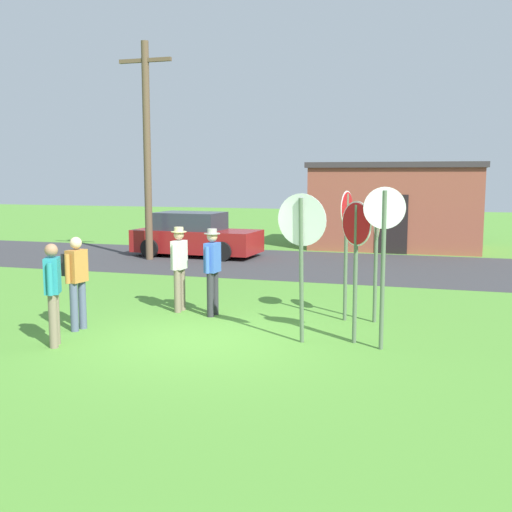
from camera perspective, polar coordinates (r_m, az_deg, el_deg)
The scene contains 14 objects.
ground_plane at distance 10.60m, azimuth -5.34°, elevation -7.71°, with size 80.00×80.00×0.00m, color #518E33.
street_asphalt at distance 19.28m, azimuth 4.97°, elevation -0.78°, with size 60.00×6.40×0.01m, color #38383A.
building_background at distance 24.07m, azimuth 12.87°, elevation 4.60°, with size 6.33×3.89×3.24m.
utility_pole at distance 20.49m, azimuth -10.09°, elevation 9.92°, with size 1.80×0.24×7.00m.
parked_car_on_street at distance 21.27m, azimuth -5.67°, elevation 1.85°, with size 4.39×2.19×1.51m.
stop_sign_low_front at distance 10.17m, azimuth 9.26°, elevation 0.82°, with size 0.54×0.51×2.36m.
stop_sign_nearest at distance 9.85m, azimuth 11.77°, elevation 1.28°, with size 0.65×0.16×2.60m.
stop_sign_leaning_left at distance 11.71m, azimuth 11.12°, elevation 1.32°, with size 0.19×0.67×2.28m.
stop_sign_tallest at distance 11.75m, azimuth 8.39°, elevation 2.00°, with size 0.14×0.65×2.49m.
stop_sign_rear_left at distance 10.04m, azimuth 4.27°, elevation 1.48°, with size 0.85×0.23×2.49m.
person_with_sunhat at distance 12.59m, azimuth -7.14°, elevation -0.73°, with size 0.31×0.57×1.74m.
person_holding_notes at distance 11.45m, azimuth -16.37°, elevation -1.82°, with size 0.39×0.57×1.69m.
person_in_dark_shirt at distance 12.13m, azimuth -4.07°, elevation -1.01°, with size 0.31×0.57×1.74m.
person_in_blue at distance 10.47m, azimuth -18.35°, elevation -2.92°, with size 0.35×0.52×1.69m.
Camera 1 is at (3.86, -9.47, 2.78)m, focal length 43.05 mm.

